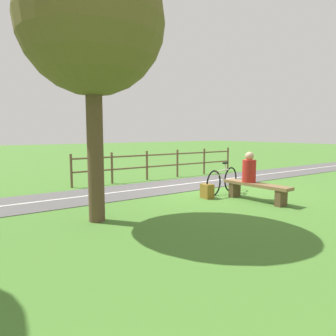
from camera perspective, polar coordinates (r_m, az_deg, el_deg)
The scene contains 9 objects.
ground_plane at distance 9.84m, azimuth 8.99°, elevation -4.07°, with size 80.00×80.00×0.00m, color #477A2D.
paved_path at distance 8.99m, azimuth -16.77°, elevation -5.24°, with size 2.19×36.00×0.02m, color #565454.
path_centre_line at distance 8.99m, azimuth -16.78°, elevation -5.18°, with size 0.10×32.00×0.00m, color silver.
bench at distance 8.49m, azimuth 15.98°, elevation -3.65°, with size 1.92×0.49×0.48m.
person_seated at distance 8.56m, azimuth 14.72°, elevation -0.19°, with size 0.38×0.38×0.81m.
bicycle at distance 9.28m, azimuth 10.01°, elevation -2.28°, with size 0.49×1.70×0.93m.
backpack at distance 8.63m, azimuth 7.25°, elevation -4.25°, with size 0.35×0.30×0.39m.
fence_roadside at distance 12.11m, azimuth -0.99°, elevation 1.11°, with size 0.20×7.26×1.11m.
tree_mid_field at distance 6.69m, azimuth -13.86°, elevation 24.52°, with size 2.82×2.82×5.33m.
Camera 1 is at (-6.85, 6.83, 1.82)m, focal length 33.08 mm.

